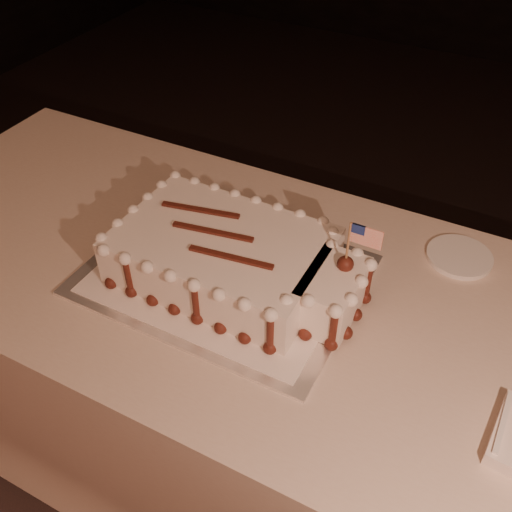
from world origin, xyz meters
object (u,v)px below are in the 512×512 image
at_px(cake_board, 223,275).
at_px(side_plate, 459,257).
at_px(banquet_table, 338,420).
at_px(sheet_cake, 235,259).

relative_size(cake_board, side_plate, 3.95).
bearing_deg(banquet_table, sheet_cake, -176.02).
bearing_deg(sheet_cake, cake_board, 179.85).
distance_m(banquet_table, sheet_cake, 0.51).
bearing_deg(sheet_cake, banquet_table, 3.98).
height_order(sheet_cake, side_plate, sheet_cake).
bearing_deg(side_plate, banquet_table, -117.80).
relative_size(banquet_table, cake_board, 4.15).
height_order(banquet_table, side_plate, side_plate).
xyz_separation_m(banquet_table, sheet_cake, (-0.27, -0.02, 0.44)).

